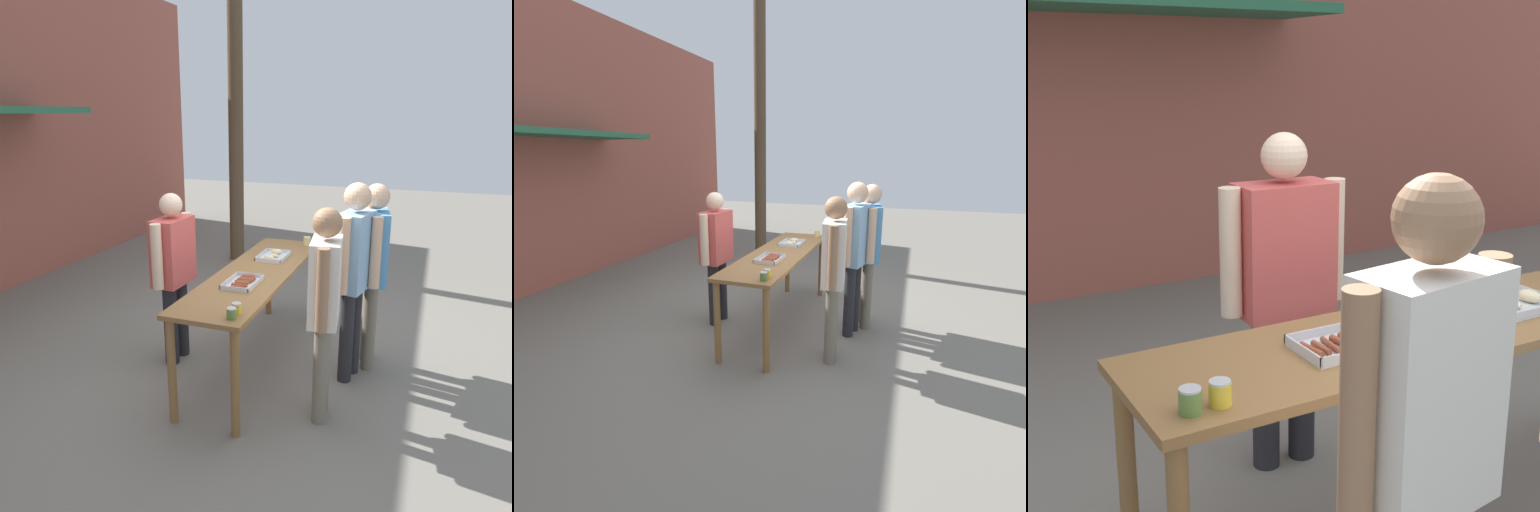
{
  "view_description": "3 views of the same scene",
  "coord_description": "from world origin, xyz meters",
  "views": [
    {
      "loc": [
        -4.21,
        -1.53,
        2.39
      ],
      "look_at": [
        0.0,
        0.0,
        1.08
      ],
      "focal_mm": 35.0,
      "sensor_mm": 36.0,
      "label": 1
    },
    {
      "loc": [
        -4.53,
        -1.52,
        2.12
      ],
      "look_at": [
        -0.39,
        -0.02,
        0.98
      ],
      "focal_mm": 28.0,
      "sensor_mm": 36.0,
      "label": 2
    },
    {
      "loc": [
        -1.85,
        -2.07,
        1.97
      ],
      "look_at": [
        -0.22,
        0.75,
        1.08
      ],
      "focal_mm": 50.0,
      "sensor_mm": 36.0,
      "label": 3
    }
  ],
  "objects": [
    {
      "name": "condiment_jar_ketchup",
      "position": [
        -1.01,
        -0.21,
        0.97
      ],
      "size": [
        0.07,
        0.07,
        0.08
      ],
      "color": "gold",
      "rests_on": "serving_table"
    },
    {
      "name": "condiment_jar_mustard",
      "position": [
        -1.11,
        -0.21,
        0.97
      ],
      "size": [
        0.07,
        0.07,
        0.08
      ],
      "color": "#567A38",
      "rests_on": "serving_table"
    },
    {
      "name": "serving_table",
      "position": [
        0.0,
        0.0,
        0.81
      ],
      "size": [
        2.49,
        0.66,
        0.93
      ],
      "color": "brown",
      "rests_on": "ground"
    },
    {
      "name": "building_facade_back",
      "position": [
        0.0,
        3.98,
        2.26
      ],
      "size": [
        12.0,
        1.11,
        4.5
      ],
      "color": "#A85647",
      "rests_on": "ground"
    },
    {
      "name": "person_customer_holding_hotdog",
      "position": [
        -0.7,
        -0.81,
        1.03
      ],
      "size": [
        0.57,
        0.27,
        1.72
      ],
      "rotation": [
        0.0,
        0.0,
        3.28
      ],
      "color": "#756B5B",
      "rests_on": "ground"
    },
    {
      "name": "food_tray_buns",
      "position": [
        0.49,
        -0.01,
        0.95
      ],
      "size": [
        0.39,
        0.27,
        0.06
      ],
      "color": "silver",
      "rests_on": "serving_table"
    },
    {
      "name": "food_tray_sausages",
      "position": [
        -0.39,
        -0.02,
        0.95
      ],
      "size": [
        0.4,
        0.26,
        0.04
      ],
      "color": "silver",
      "rests_on": "serving_table"
    },
    {
      "name": "person_server_behind_table",
      "position": [
        -0.22,
        0.75,
        0.98
      ],
      "size": [
        0.65,
        0.26,
        1.67
      ],
      "rotation": [
        0.0,
        0.0,
        -0.03
      ],
      "color": "#232328",
      "rests_on": "ground"
    }
  ]
}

